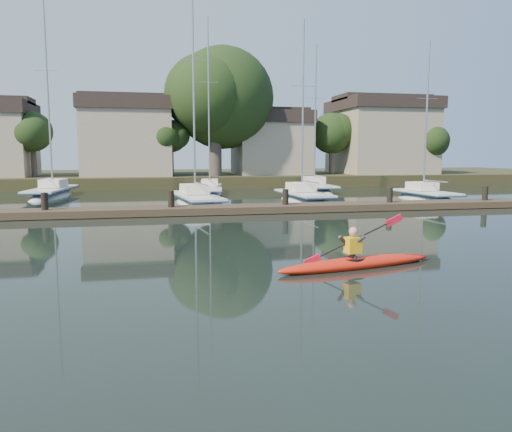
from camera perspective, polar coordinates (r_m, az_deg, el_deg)
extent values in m
plane|color=black|center=(12.51, 7.19, -7.08)|extent=(160.00, 160.00, 0.00)
ellipsoid|color=red|center=(13.82, 11.52, -5.34)|extent=(4.89, 1.64, 0.37)
cylinder|color=black|center=(13.71, 10.98, -4.93)|extent=(0.86, 0.86, 0.10)
imported|color=#2C2729|center=(13.63, 11.02, -3.34)|extent=(0.33, 0.43, 1.05)
cube|color=gold|center=(13.63, 11.02, -3.28)|extent=(0.46, 0.38, 0.43)
sphere|color=tan|center=(13.57, 11.06, -1.75)|extent=(0.24, 0.24, 0.24)
cube|color=#413825|center=(25.92, -3.02, 0.79)|extent=(34.00, 2.00, 0.35)
cylinder|color=black|center=(26.07, -22.96, 0.49)|extent=(0.32, 0.32, 1.80)
cylinder|color=black|center=(25.61, -9.67, 0.85)|extent=(0.32, 0.32, 1.80)
cylinder|color=black|center=(26.54, 3.39, 1.15)|extent=(0.32, 0.32, 1.80)
cylinder|color=black|center=(28.72, 15.01, 1.38)|extent=(0.32, 0.32, 1.80)
cylinder|color=black|center=(31.89, 24.66, 1.52)|extent=(0.32, 0.32, 1.80)
ellipsoid|color=silver|center=(30.46, -6.84, 0.66)|extent=(3.11, 9.09, 1.88)
cube|color=silver|center=(30.37, -6.86, 2.33)|extent=(2.82, 7.49, 0.14)
cube|color=navy|center=(30.38, -6.86, 2.18)|extent=(2.92, 7.67, 0.08)
cube|color=silver|center=(30.86, -7.08, 3.09)|extent=(1.67, 2.64, 0.54)
cylinder|color=#9EA0A5|center=(30.78, -7.15, 14.48)|extent=(0.12, 0.12, 12.86)
cylinder|color=#9EA0A5|center=(29.01, -6.33, 3.68)|extent=(0.48, 3.37, 0.08)
cylinder|color=#9EA0A5|center=(31.02, -7.20, 17.31)|extent=(1.58, 0.22, 0.03)
ellipsoid|color=silver|center=(32.38, 5.39, 1.07)|extent=(2.41, 7.96, 1.87)
cube|color=silver|center=(32.30, 5.41, 2.63)|extent=(2.25, 6.54, 0.14)
cube|color=navy|center=(32.31, 5.41, 2.49)|extent=(2.33, 6.70, 0.08)
cube|color=silver|center=(32.72, 5.13, 3.33)|extent=(1.47, 2.26, 0.54)
cylinder|color=#9EA0A5|center=(32.56, 5.38, 12.30)|extent=(0.12, 0.12, 10.84)
cylinder|color=#9EA0A5|center=(31.14, 6.17, 3.91)|extent=(0.21, 3.00, 0.08)
cylinder|color=#9EA0A5|center=(32.70, 5.41, 14.57)|extent=(1.58, 0.10, 0.03)
ellipsoid|color=silver|center=(35.06, 18.72, 1.19)|extent=(2.40, 6.93, 1.86)
cube|color=silver|center=(34.98, 18.78, 2.62)|extent=(2.24, 5.70, 0.14)
cube|color=navy|center=(34.99, 18.77, 2.49)|extent=(2.32, 5.84, 0.08)
cube|color=silver|center=(35.30, 18.43, 3.26)|extent=(1.46, 1.98, 0.54)
cylinder|color=#9EA0A5|center=(35.15, 18.91, 10.69)|extent=(0.12, 0.12, 9.77)
cylinder|color=#9EA0A5|center=(34.09, 19.78, 3.79)|extent=(0.21, 2.60, 0.08)
cylinder|color=#9EA0A5|center=(35.25, 18.99, 12.59)|extent=(1.56, 0.11, 0.03)
ellipsoid|color=silver|center=(38.64, -22.26, 1.53)|extent=(2.97, 9.34, 1.94)
cube|color=silver|center=(38.57, -22.32, 2.89)|extent=(2.72, 7.69, 0.14)
cube|color=navy|center=(38.58, -22.31, 2.77)|extent=(2.82, 7.88, 0.08)
cube|color=silver|center=(39.08, -22.13, 3.50)|extent=(1.66, 2.69, 0.56)
cylinder|color=#9EA0A5|center=(38.98, -22.69, 12.76)|extent=(0.12, 0.12, 13.27)
cylinder|color=#9EA0A5|center=(37.20, -22.94, 3.98)|extent=(0.40, 3.48, 0.08)
cylinder|color=#9EA0A5|center=(39.18, -22.80, 15.07)|extent=(1.63, 0.18, 0.03)
ellipsoid|color=silver|center=(38.49, -5.31, 2.07)|extent=(3.10, 9.23, 1.72)
cube|color=silver|center=(38.43, -5.33, 3.28)|extent=(2.79, 7.60, 0.13)
cube|color=navy|center=(38.44, -5.32, 3.17)|extent=(2.89, 7.79, 0.07)
cube|color=silver|center=(38.95, -5.32, 3.83)|extent=(1.60, 2.68, 0.50)
cylinder|color=#9EA0A5|center=(38.81, -5.43, 12.75)|extent=(0.11, 0.11, 12.68)
cylinder|color=#9EA0A5|center=(37.03, -5.37, 4.26)|extent=(0.53, 3.42, 0.07)
cylinder|color=#9EA0A5|center=(38.99, -5.46, 14.98)|extent=(1.44, 0.22, 0.03)
ellipsoid|color=silver|center=(40.66, 6.76, 2.27)|extent=(2.45, 8.10, 1.90)
cube|color=silver|center=(40.60, 6.77, 3.54)|extent=(2.28, 6.65, 0.14)
cube|color=navy|center=(40.60, 6.77, 3.43)|extent=(2.37, 6.82, 0.08)
cube|color=silver|center=(41.04, 6.59, 4.10)|extent=(1.50, 2.30, 0.55)
cylinder|color=#9EA0A5|center=(40.86, 6.79, 11.37)|extent=(0.12, 0.12, 11.02)
cylinder|color=#9EA0A5|center=(39.40, 7.28, 4.59)|extent=(0.21, 3.05, 0.08)
cylinder|color=#9EA0A5|center=(40.98, 6.82, 13.21)|extent=(1.60, 0.10, 0.03)
cube|color=#2A3018|center=(55.65, -7.90, 4.43)|extent=(90.00, 24.00, 1.00)
cube|color=gray|center=(49.49, -14.46, 8.00)|extent=(8.00, 8.00, 6.00)
cube|color=#2E2421|center=(49.69, -14.60, 12.15)|extent=(8.40, 8.40, 1.20)
cube|color=gray|center=(50.89, 1.65, 7.63)|extent=(7.00, 7.00, 5.00)
cube|color=#2E2421|center=(51.01, 1.66, 11.11)|extent=(7.35, 7.35, 1.20)
cube|color=gray|center=(54.99, 14.02, 8.16)|extent=(9.00, 9.00, 6.50)
cube|color=#2E2421|center=(55.20, 14.14, 12.16)|extent=(9.45, 9.45, 1.20)
cylinder|color=#483F39|center=(46.84, -4.69, 7.65)|extent=(1.20, 1.20, 5.00)
sphere|color=black|center=(47.15, -4.75, 13.74)|extent=(8.50, 8.50, 8.50)
cylinder|color=#483F39|center=(48.48, -24.04, 5.86)|extent=(0.48, 0.48, 3.00)
sphere|color=black|center=(48.52, -24.19, 8.81)|extent=(3.40, 3.40, 3.40)
cylinder|color=#483F39|center=(46.99, -9.62, 6.23)|extent=(0.38, 0.38, 2.80)
sphere|color=black|center=(47.01, -9.68, 8.91)|extent=(2.72, 2.72, 2.72)
cylinder|color=#483F39|center=(51.22, 8.62, 6.54)|extent=(0.50, 0.50, 3.20)
sphere|color=black|center=(51.27, 8.68, 9.50)|extent=(3.57, 3.57, 3.57)
cylinder|color=#483F39|center=(54.25, 19.18, 5.94)|extent=(0.41, 0.41, 2.60)
sphere|color=black|center=(54.26, 19.27, 8.21)|extent=(2.89, 2.89, 2.89)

